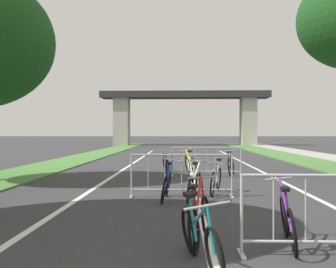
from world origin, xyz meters
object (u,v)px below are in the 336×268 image
object	(u,v)px
bicycle_silver_2	(216,180)
bicycle_teal_8	(200,237)
bicycle_red_7	(200,220)
bicycle_white_9	(194,185)
bicycle_purple_10	(166,165)
bicycle_black_1	(231,165)
bicycle_purple_0	(288,221)
crowd_barrier_second	(182,176)
bicycle_blue_6	(167,185)
bicycle_yellow_3	(190,164)
crowd_barrier_third	(206,162)

from	to	relation	value
bicycle_silver_2	bicycle_teal_8	bearing A→B (deg)	96.36
bicycle_silver_2	bicycle_red_7	bearing A→B (deg)	95.61
bicycle_white_9	bicycle_purple_10	size ratio (longest dim) A/B	1.08
bicycle_white_9	bicycle_black_1	bearing A→B (deg)	85.63
bicycle_purple_0	crowd_barrier_second	bearing A→B (deg)	117.00
bicycle_blue_6	bicycle_teal_8	size ratio (longest dim) A/B	1.00
bicycle_white_9	bicycle_purple_10	world-z (taller)	bicycle_purple_10
crowd_barrier_second	bicycle_teal_8	distance (m)	5.17
crowd_barrier_second	bicycle_silver_2	world-z (taller)	crowd_barrier_second
bicycle_yellow_3	bicycle_black_1	bearing A→B (deg)	-17.32
bicycle_white_9	bicycle_red_7	bearing A→B (deg)	-79.61
bicycle_yellow_3	crowd_barrier_third	bearing A→B (deg)	-56.93
crowd_barrier_third	bicycle_blue_6	bearing A→B (deg)	-103.38
bicycle_yellow_3	bicycle_blue_6	distance (m)	5.77
bicycle_black_1	bicycle_white_9	distance (m)	5.72
bicycle_blue_6	bicycle_teal_8	bearing A→B (deg)	-79.81
crowd_barrier_third	bicycle_black_1	distance (m)	1.02
crowd_barrier_second	bicycle_yellow_3	distance (m)	5.26
crowd_barrier_second	bicycle_purple_0	xyz separation A→B (m)	(1.46, -4.27, -0.17)
bicycle_blue_6	bicycle_purple_10	size ratio (longest dim) A/B	1.07
bicycle_yellow_3	bicycle_purple_10	distance (m)	0.89
bicycle_blue_6	bicycle_red_7	bearing A→B (deg)	-77.44
bicycle_red_7	bicycle_white_9	world-z (taller)	bicycle_red_7
bicycle_black_1	crowd_barrier_third	bearing A→B (deg)	-142.35
bicycle_teal_8	crowd_barrier_third	bearing A→B (deg)	-107.19
bicycle_blue_6	crowd_barrier_second	bearing A→B (deg)	57.47
bicycle_red_7	bicycle_teal_8	world-z (taller)	bicycle_red_7
bicycle_black_1	bicycle_purple_0	bearing A→B (deg)	-79.08
crowd_barrier_second	crowd_barrier_third	xyz separation A→B (m)	(0.88, 4.70, 0.00)
bicycle_yellow_3	bicycle_red_7	bearing A→B (deg)	-102.94
bicycle_yellow_3	bicycle_teal_8	bearing A→B (deg)	-103.16
bicycle_white_9	bicycle_teal_8	bearing A→B (deg)	-80.06
bicycle_teal_8	bicycle_purple_10	world-z (taller)	bicycle_purple_10
bicycle_black_1	bicycle_white_9	world-z (taller)	bicycle_black_1
bicycle_black_1	bicycle_teal_8	size ratio (longest dim) A/B	0.97
bicycle_white_9	bicycle_silver_2	bearing A→B (deg)	69.75
bicycle_purple_0	bicycle_silver_2	world-z (taller)	bicycle_purple_0
bicycle_silver_2	bicycle_purple_10	distance (m)	4.85
bicycle_blue_6	bicycle_yellow_3	bearing A→B (deg)	86.70
bicycle_purple_0	bicycle_purple_10	bearing A→B (deg)	110.15
bicycle_red_7	bicycle_silver_2	bearing A→B (deg)	94.74
bicycle_red_7	bicycle_blue_6	bearing A→B (deg)	111.32
crowd_barrier_second	bicycle_silver_2	xyz separation A→B (m)	(0.88, 0.59, -0.17)
bicycle_black_1	bicycle_teal_8	distance (m)	10.41
crowd_barrier_second	bicycle_black_1	size ratio (longest dim) A/B	1.55
crowd_barrier_third	bicycle_white_9	distance (m)	5.13
bicycle_black_1	crowd_barrier_second	bearing A→B (deg)	-96.39
crowd_barrier_second	bicycle_purple_10	size ratio (longest dim) A/B	1.61
bicycle_red_7	bicycle_white_9	bearing A→B (deg)	101.64
bicycle_teal_8	bicycle_silver_2	bearing A→B (deg)	-109.97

